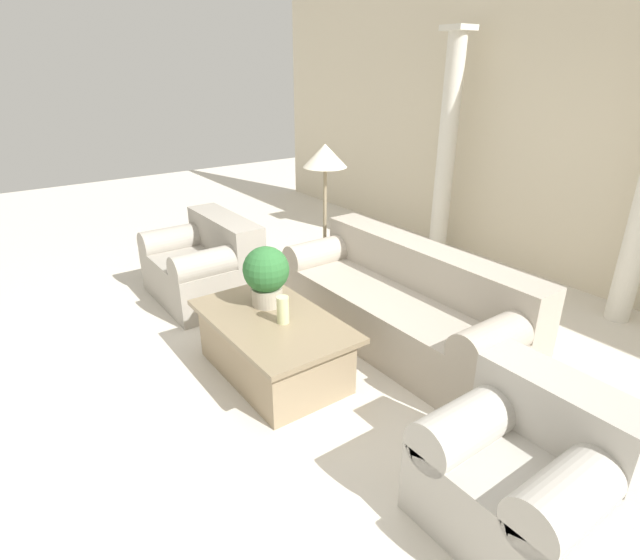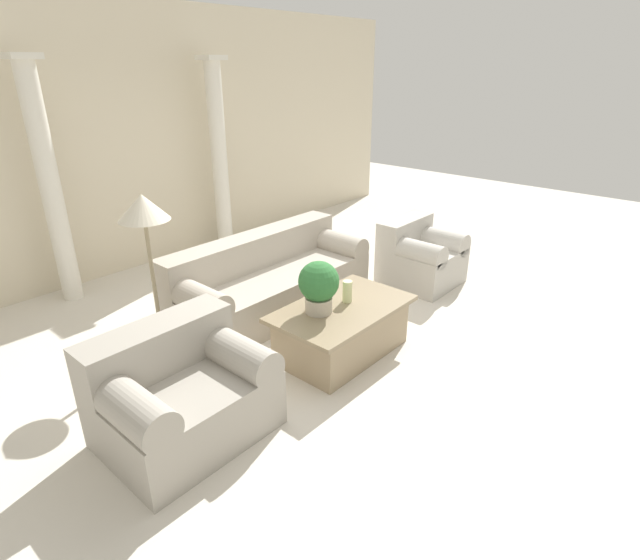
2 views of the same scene
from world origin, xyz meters
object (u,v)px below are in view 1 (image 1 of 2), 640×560
(sofa_long, at_px, (403,304))
(loveseat, at_px, (206,264))
(coffee_table, at_px, (273,345))
(floor_lamp, at_px, (325,164))
(potted_plant, at_px, (266,274))
(armchair, at_px, (525,467))

(sofa_long, distance_m, loveseat, 2.05)
(coffee_table, relative_size, floor_lamp, 0.87)
(loveseat, relative_size, floor_lamp, 0.75)
(sofa_long, bearing_deg, potted_plant, -110.83)
(loveseat, relative_size, coffee_table, 0.87)
(potted_plant, relative_size, armchair, 0.56)
(sofa_long, xyz_separation_m, floor_lamp, (-1.28, 0.11, 0.97))
(loveseat, xyz_separation_m, coffee_table, (1.60, -0.18, -0.11))
(coffee_table, distance_m, floor_lamp, 1.98)
(potted_plant, relative_size, floor_lamp, 0.31)
(sofa_long, xyz_separation_m, armchair, (1.71, -0.83, 0.01))
(armchair, bearing_deg, sofa_long, 154.02)
(sofa_long, distance_m, coffee_table, 1.19)
(potted_plant, height_order, armchair, potted_plant)
(coffee_table, bearing_deg, armchair, 10.00)
(loveseat, height_order, coffee_table, loveseat)
(sofa_long, relative_size, coffee_table, 1.75)
(loveseat, bearing_deg, sofa_long, 29.00)
(coffee_table, distance_m, potted_plant, 0.55)
(coffee_table, relative_size, armchair, 1.56)
(sofa_long, xyz_separation_m, potted_plant, (-0.41, -1.08, 0.40))
(sofa_long, xyz_separation_m, loveseat, (-1.80, -1.00, 0.02))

